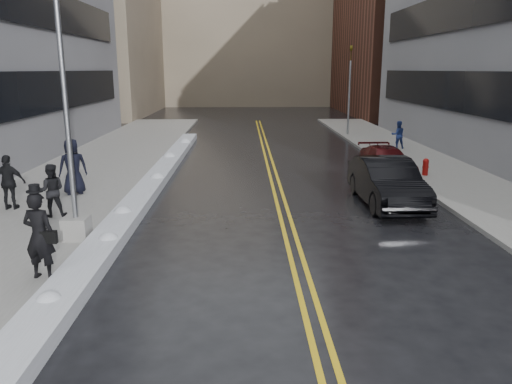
{
  "coord_description": "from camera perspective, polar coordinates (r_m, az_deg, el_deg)",
  "views": [
    {
      "loc": [
        1.2,
        -10.85,
        4.58
      ],
      "look_at": [
        1.52,
        2.46,
        1.3
      ],
      "focal_mm": 35.0,
      "sensor_mm": 36.0,
      "label": 1
    }
  ],
  "objects": [
    {
      "name": "building_west_far",
      "position": [
        57.51,
        -19.21,
        17.53
      ],
      "size": [
        14.0,
        22.0,
        18.0
      ],
      "primitive_type": "cube",
      "color": "gray",
      "rests_on": "ground"
    },
    {
      "name": "pedestrian_b",
      "position": [
        16.54,
        -22.34,
        0.18
      ],
      "size": [
        0.92,
        0.79,
        1.64
      ],
      "primitive_type": "imported",
      "rotation": [
        0.0,
        0.0,
        3.38
      ],
      "color": "black",
      "rests_on": "sidewalk_west"
    },
    {
      "name": "pedestrian_fedora",
      "position": [
        11.69,
        -23.52,
        -4.6
      ],
      "size": [
        0.78,
        0.59,
        1.93
      ],
      "primitive_type": "imported",
      "rotation": [
        0.0,
        0.0,
        2.95
      ],
      "color": "black",
      "rests_on": "sidewalk_west"
    },
    {
      "name": "ground",
      "position": [
        11.84,
        -7.19,
        -9.04
      ],
      "size": [
        160.0,
        160.0,
        0.0
      ],
      "primitive_type": "plane",
      "color": "black",
      "rests_on": "ground"
    },
    {
      "name": "car_maroon",
      "position": [
        22.81,
        14.68,
        3.4
      ],
      "size": [
        1.93,
        4.37,
        1.25
      ],
      "primitive_type": "imported",
      "rotation": [
        0.0,
        0.0,
        0.04
      ],
      "color": "#470B0E",
      "rests_on": "ground"
    },
    {
      "name": "traffic_signal",
      "position": [
        35.63,
        10.64,
        11.72
      ],
      "size": [
        0.16,
        0.2,
        6.0
      ],
      "color": "gray",
      "rests_on": "sidewalk_east"
    },
    {
      "name": "sidewalk_east",
      "position": [
        23.08,
        21.05,
        1.65
      ],
      "size": [
        4.0,
        50.0,
        0.15
      ],
      "primitive_type": "cube",
      "color": "gray",
      "rests_on": "ground"
    },
    {
      "name": "building_far",
      "position": [
        71.15,
        -0.8,
        19.02
      ],
      "size": [
        36.0,
        16.0,
        22.0
      ],
      "primitive_type": "cube",
      "color": "gray",
      "rests_on": "ground"
    },
    {
      "name": "fire_hydrant",
      "position": [
        22.63,
        18.81,
        2.84
      ],
      "size": [
        0.26,
        0.26,
        0.73
      ],
      "color": "maroon",
      "rests_on": "sidewalk_east"
    },
    {
      "name": "pedestrian_east",
      "position": [
        29.83,
        15.92,
        6.31
      ],
      "size": [
        0.77,
        0.6,
        1.58
      ],
      "primitive_type": "imported",
      "rotation": [
        0.0,
        0.0,
        3.13
      ],
      "color": "navy",
      "rests_on": "sidewalk_east"
    },
    {
      "name": "lane_line_right",
      "position": [
        21.4,
        2.52,
        1.48
      ],
      "size": [
        0.12,
        50.0,
        0.01
      ],
      "primitive_type": "cube",
      "color": "gold",
      "rests_on": "ground"
    },
    {
      "name": "pedestrian_d",
      "position": [
        17.93,
        -26.39,
        1.0
      ],
      "size": [
        1.05,
        0.44,
        1.78
      ],
      "primitive_type": "imported",
      "rotation": [
        0.0,
        0.0,
        3.14
      ],
      "color": "black",
      "rests_on": "sidewalk_west"
    },
    {
      "name": "sidewalk_west",
      "position": [
        22.43,
        -19.42,
        1.46
      ],
      "size": [
        5.5,
        50.0,
        0.15
      ],
      "primitive_type": "cube",
      "color": "gray",
      "rests_on": "ground"
    },
    {
      "name": "car_black",
      "position": [
        17.75,
        14.74,
        1.1
      ],
      "size": [
        1.77,
        4.91,
        1.61
      ],
      "primitive_type": "imported",
      "rotation": [
        0.0,
        0.0,
        0.01
      ],
      "color": "black",
      "rests_on": "ground"
    },
    {
      "name": "snow_ridge",
      "position": [
        19.7,
        -12.04,
        0.6
      ],
      "size": [
        0.9,
        30.0,
        0.34
      ],
      "primitive_type": "cube",
      "color": "silver",
      "rests_on": "ground"
    },
    {
      "name": "lamppost",
      "position": [
        13.77,
        -20.52,
        4.41
      ],
      "size": [
        0.65,
        0.65,
        7.62
      ],
      "color": "gray",
      "rests_on": "sidewalk_west"
    },
    {
      "name": "lane_line_left",
      "position": [
        21.38,
        1.71,
        1.48
      ],
      "size": [
        0.12,
        50.0,
        0.01
      ],
      "primitive_type": "cube",
      "color": "gold",
      "rests_on": "ground"
    },
    {
      "name": "pedestrian_c",
      "position": [
        19.21,
        -20.2,
        2.74
      ],
      "size": [
        1.17,
        1.0,
        2.03
      ],
      "primitive_type": "imported",
      "rotation": [
        0.0,
        0.0,
        3.58
      ],
      "color": "black",
      "rests_on": "sidewalk_west"
    }
  ]
}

